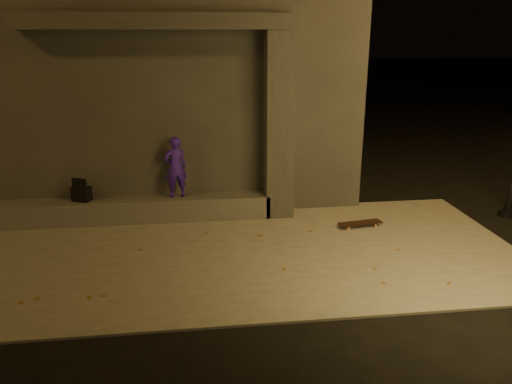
{
  "coord_description": "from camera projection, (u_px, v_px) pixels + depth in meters",
  "views": [
    {
      "loc": [
        0.04,
        -5.71,
        3.63
      ],
      "look_at": [
        1.03,
        2.0,
        1.1
      ],
      "focal_mm": 35.0,
      "sensor_mm": 36.0,
      "label": 1
    }
  ],
  "objects": [
    {
      "name": "ground",
      "position": [
        198.0,
        322.0,
        6.51
      ],
      "size": [
        120.0,
        120.0,
        0.0
      ],
      "primitive_type": "plane",
      "color": "black",
      "rests_on": "ground"
    },
    {
      "name": "sidewalk",
      "position": [
        196.0,
        255.0,
        8.39
      ],
      "size": [
        11.0,
        4.4,
        0.04
      ],
      "primitive_type": "cube",
      "color": "#67625B",
      "rests_on": "ground"
    },
    {
      "name": "building",
      "position": [
        146.0,
        76.0,
        11.71
      ],
      "size": [
        9.0,
        5.1,
        5.22
      ],
      "color": "#383533",
      "rests_on": "ground"
    },
    {
      "name": "ledge",
      "position": [
        117.0,
        210.0,
        9.78
      ],
      "size": [
        6.0,
        0.55,
        0.45
      ],
      "primitive_type": "cube",
      "color": "#514E49",
      "rests_on": "sidewalk"
    },
    {
      "name": "column",
      "position": [
        279.0,
        127.0,
        9.68
      ],
      "size": [
        0.55,
        0.55,
        3.6
      ],
      "primitive_type": "cube",
      "color": "#383533",
      "rests_on": "sidewalk"
    },
    {
      "name": "canopy",
      "position": [
        158.0,
        21.0,
        8.86
      ],
      "size": [
        5.0,
        0.7,
        0.28
      ],
      "primitive_type": "cube",
      "color": "#383533",
      "rests_on": "column"
    },
    {
      "name": "skateboarder",
      "position": [
        176.0,
        167.0,
        9.67
      ],
      "size": [
        0.5,
        0.39,
        1.21
      ],
      "primitive_type": "imported",
      "rotation": [
        0.0,
        0.0,
        3.39
      ],
      "color": "#3719A6",
      "rests_on": "ledge"
    },
    {
      "name": "backpack",
      "position": [
        81.0,
        193.0,
        9.59
      ],
      "size": [
        0.39,
        0.33,
        0.47
      ],
      "rotation": [
        0.0,
        0.0,
        -0.42
      ],
      "color": "black",
      "rests_on": "ledge"
    },
    {
      "name": "skateboard",
      "position": [
        360.0,
        223.0,
        9.52
      ],
      "size": [
        0.87,
        0.34,
        0.09
      ],
      "rotation": [
        0.0,
        0.0,
        0.14
      ],
      "color": "black",
      "rests_on": "sidewalk"
    }
  ]
}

